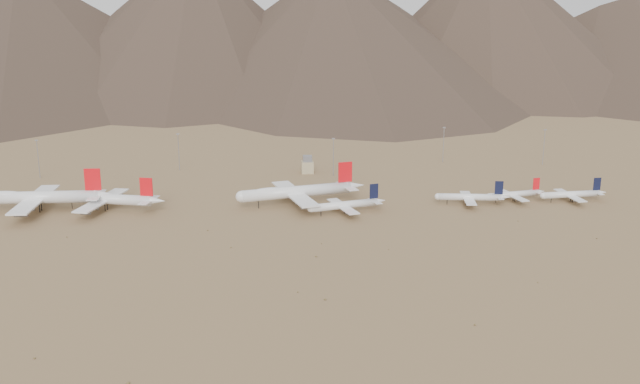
{
  "coord_description": "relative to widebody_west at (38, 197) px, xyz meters",
  "views": [
    {
      "loc": [
        -5.1,
        -350.68,
        110.08
      ],
      "look_at": [
        30.22,
        30.0,
        10.04
      ],
      "focal_mm": 40.0,
      "sensor_mm": 36.0,
      "label": 1
    }
  ],
  "objects": [
    {
      "name": "ground",
      "position": [
        124.97,
        -40.03,
        -8.22
      ],
      "size": [
        3000.0,
        3000.0,
        0.0
      ],
      "primitive_type": "plane",
      "color": "#98764F",
      "rests_on": "ground"
    },
    {
      "name": "widebody_west",
      "position": [
        0.0,
        0.0,
        0.0
      ],
      "size": [
        80.35,
        61.5,
        23.86
      ],
      "rotation": [
        0.0,
        0.0,
        -0.02
      ],
      "color": "white",
      "rests_on": "ground"
    },
    {
      "name": "widebody_centre",
      "position": [
        35.98,
        -1.3,
        -1.41
      ],
      "size": [
        64.91,
        51.31,
        19.76
      ],
      "rotation": [
        0.0,
        0.0,
        -0.27
      ],
      "color": "white",
      "rests_on": "ground"
    },
    {
      "name": "widebody_east",
      "position": [
        143.14,
        0.4,
        -0.33
      ],
      "size": [
        75.6,
        59.61,
        22.91
      ],
      "rotation": [
        0.0,
        0.0,
        0.25
      ],
      "color": "white",
      "rests_on": "ground"
    },
    {
      "name": "narrowbody_a",
      "position": [
        168.61,
        -19.56,
        -3.25
      ],
      "size": [
        45.34,
        33.52,
        15.32
      ],
      "rotation": [
        0.0,
        0.0,
        0.27
      ],
      "color": "white",
      "rests_on": "ground"
    },
    {
      "name": "narrowbody_b",
      "position": [
        241.97,
        -8.58,
        -3.64
      ],
      "size": [
        42.6,
        31.0,
        14.13
      ],
      "rotation": [
        0.0,
        0.0,
        -0.15
      ],
      "color": "white",
      "rests_on": "ground"
    },
    {
      "name": "narrowbody_c",
      "position": [
        269.54,
        -3.24,
        -4.04
      ],
      "size": [
        38.63,
        28.34,
        12.91
      ],
      "rotation": [
        0.0,
        0.0,
        0.21
      ],
      "color": "white",
      "rests_on": "ground"
    },
    {
      "name": "narrowbody_d",
      "position": [
        302.57,
        -7.32,
        -3.79
      ],
      "size": [
        41.45,
        29.85,
        13.68
      ],
      "rotation": [
        0.0,
        0.0,
        0.08
      ],
      "color": "white",
      "rests_on": "ground"
    },
    {
      "name": "control_tower",
      "position": [
        154.97,
        79.97,
        -2.91
      ],
      "size": [
        8.0,
        8.0,
        12.0
      ],
      "color": "tan",
      "rests_on": "ground"
    },
    {
      "name": "mast_far_west",
      "position": [
        -22.08,
        81.65,
        5.98
      ],
      "size": [
        2.0,
        0.6,
        25.7
      ],
      "color": "gray",
      "rests_on": "ground"
    },
    {
      "name": "mast_west",
      "position": [
        67.39,
        97.28,
        5.98
      ],
      "size": [
        2.0,
        0.6,
        25.7
      ],
      "color": "gray",
      "rests_on": "ground"
    },
    {
      "name": "mast_centre",
      "position": [
        171.51,
        69.65,
        5.98
      ],
      "size": [
        2.0,
        0.6,
        25.7
      ],
      "color": "gray",
      "rests_on": "ground"
    },
    {
      "name": "mast_east",
      "position": [
        255.8,
        105.99,
        5.98
      ],
      "size": [
        2.0,
        0.6,
        25.7
      ],
      "color": "gray",
      "rests_on": "ground"
    },
    {
      "name": "mast_far_east",
      "position": [
        324.52,
        90.33,
        5.98
      ],
      "size": [
        2.0,
        0.6,
        25.7
      ],
      "color": "gray",
      "rests_on": "ground"
    },
    {
      "name": "desert_scrub",
      "position": [
        103.23,
        -140.57,
        -7.92
      ],
      "size": [
        430.49,
        176.13,
        0.95
      ],
      "color": "brown",
      "rests_on": "ground"
    }
  ]
}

